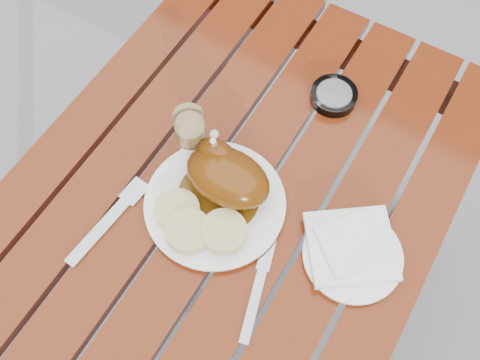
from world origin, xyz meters
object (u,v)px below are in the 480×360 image
Objects in this scene: wine_glass at (191,137)px; side_plate at (352,256)px; ashtray at (334,96)px; table at (222,270)px; dinner_plate at (215,204)px.

side_plate is at bearing -5.11° from wine_glass.
side_plate is 0.36m from ashtray.
side_plate reaches higher than table.
table is at bearing -37.95° from wine_glass.
dinner_plate is 0.14m from wine_glass.
side_plate is (0.27, 0.04, -0.00)m from dinner_plate.
dinner_plate is 0.35m from ashtray.
wine_glass is at bearing 174.89° from side_plate.
dinner_plate is at bearing -37.37° from wine_glass.
side_plate is (0.37, -0.03, -0.06)m from wine_glass.
table is 0.46m from wine_glass.
ashtray reaches higher than dinner_plate.
ashtray reaches higher than side_plate.
dinner_plate is 2.73× the size of ashtray.
table is 12.06× the size of ashtray.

